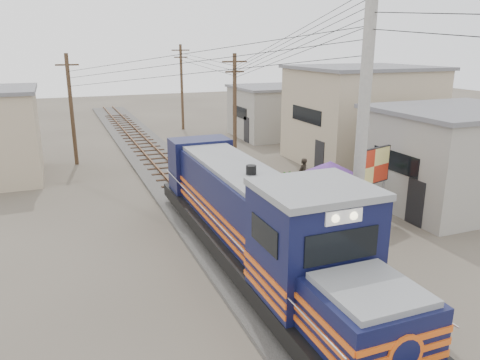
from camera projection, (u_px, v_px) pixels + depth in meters
name	position (u px, v px, depth m)	size (l,w,h in m)	color
ground	(259.00, 271.00, 16.16)	(120.00, 120.00, 0.00)	#473F35
ballast	(183.00, 189.00, 25.06)	(3.60, 70.00, 0.16)	#595651
track	(183.00, 185.00, 25.01)	(1.15, 70.00, 0.12)	#51331E
locomotive	(258.00, 223.00, 15.81)	(2.92, 15.89, 3.94)	black
utility_pole_main	(363.00, 124.00, 15.55)	(0.40, 0.40, 10.00)	#9E9B93
wooden_pole_mid	(235.00, 108.00, 29.21)	(1.60, 0.24, 7.00)	#4C3826
wooden_pole_far	(182.00, 86.00, 41.73)	(1.60, 0.24, 7.50)	#4C3826
wooden_pole_left	(71.00, 108.00, 29.42)	(1.60, 0.24, 7.00)	#4C3826
power_lines	(183.00, 43.00, 21.56)	(9.65, 19.00, 3.30)	black
shophouse_front	(455.00, 157.00, 22.24)	(7.35, 6.30, 4.70)	gray
shophouse_mid	(360.00, 115.00, 30.41)	(8.40, 7.35, 6.20)	tan
shophouse_back	(273.00, 111.00, 39.08)	(6.30, 6.30, 4.20)	gray
billboard	(373.00, 168.00, 19.84)	(2.11, 0.76, 3.35)	#99999E
market_umbrella	(330.00, 168.00, 20.58)	(2.64, 2.64, 2.60)	black
vendor	(303.00, 175.00, 24.74)	(0.65, 0.43, 1.78)	black
plant_nursery	(332.00, 209.00, 20.92)	(3.27, 1.98, 1.08)	#225016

